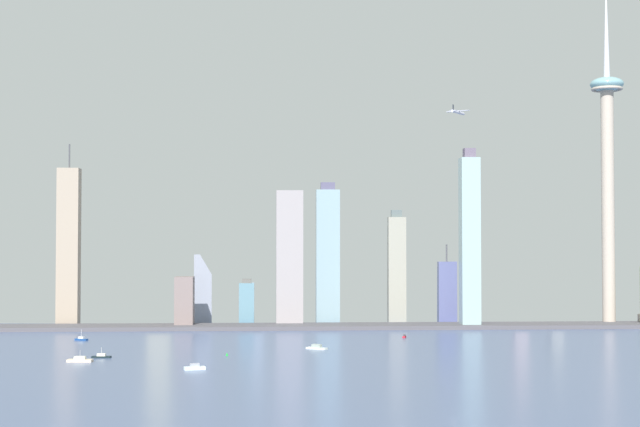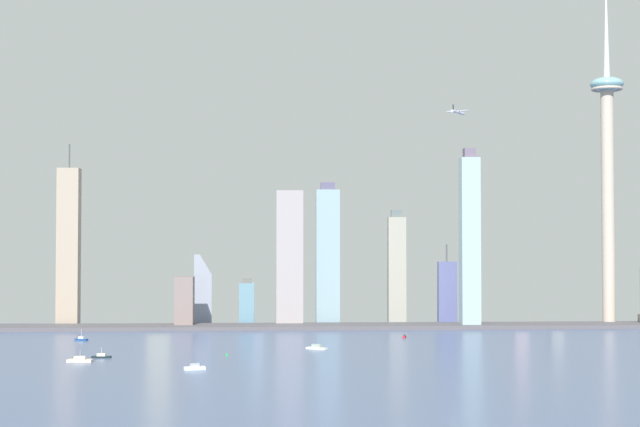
% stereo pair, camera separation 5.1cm
% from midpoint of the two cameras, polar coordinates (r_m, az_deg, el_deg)
% --- Properties ---
extents(ground_plane, '(6000.00, 6000.00, 0.00)m').
position_cam_midpoint_polar(ground_plane, '(469.32, 7.87, -11.86)').
color(ground_plane, '#4B5C84').
extents(waterfront_pier, '(784.09, 48.52, 3.82)m').
position_cam_midpoint_polar(waterfront_pier, '(949.67, 2.20, -6.66)').
color(waterfront_pier, '#555257').
rests_on(waterfront_pier, ground).
extents(observation_tower, '(33.70, 33.70, 365.80)m').
position_cam_midpoint_polar(observation_tower, '(1028.39, 16.59, 3.29)').
color(observation_tower, '#BCAB9A').
rests_on(observation_tower, ground).
extents(skyscraper_0, '(23.92, 13.84, 145.09)m').
position_cam_midpoint_polar(skyscraper_0, '(984.34, 0.46, -2.51)').
color(skyscraper_0, '#88A7B1').
rests_on(skyscraper_0, ground).
extents(skyscraper_2, '(13.00, 22.83, 47.43)m').
position_cam_midpoint_polar(skyscraper_2, '(1065.78, 13.67, -4.91)').
color(skyscraper_2, '#BBB79F').
rests_on(skyscraper_2, ground).
extents(skyscraper_3, '(18.24, 25.43, 117.38)m').
position_cam_midpoint_polar(skyscraper_3, '(1005.85, 4.49, -3.28)').
color(skyscraper_3, '#9D9989').
rests_on(skyscraper_3, ground).
extents(skyscraper_4, '(25.92, 13.25, 175.19)m').
position_cam_midpoint_polar(skyscraper_4, '(1056.04, -9.41, -1.81)').
color(skyscraper_4, '#C4BB8D').
rests_on(skyscraper_4, ground).
extents(skyscraper_5, '(18.30, 22.44, 71.42)m').
position_cam_midpoint_polar(skyscraper_5, '(1020.58, -6.88, -4.41)').
color(skyscraper_5, '#9297A9').
rests_on(skyscraper_5, ground).
extents(skyscraper_6, '(17.91, 24.20, 50.24)m').
position_cam_midpoint_polar(skyscraper_6, '(958.30, -8.00, -5.21)').
color(skyscraper_6, gray).
rests_on(skyscraper_6, ground).
extents(skyscraper_7, '(15.24, 13.23, 46.87)m').
position_cam_midpoint_polar(skyscraper_7, '(985.83, -4.35, -5.30)').
color(skyscraper_7, '#618EA1').
rests_on(skyscraper_7, ground).
extents(skyscraper_8, '(26.70, 23.76, 135.67)m').
position_cam_midpoint_polar(skyscraper_8, '(969.82, -1.81, -2.66)').
color(skyscraper_8, '#9C9395').
rests_on(skyscraper_8, ground).
extents(skyscraper_9, '(14.51, 13.10, 112.89)m').
position_cam_midpoint_polar(skyscraper_9, '(1050.63, 11.70, -3.76)').
color(skyscraper_9, '#C5A59F').
rests_on(skyscraper_9, ground).
extents(skyscraper_10, '(21.51, 16.56, 182.70)m').
position_cam_midpoint_polar(skyscraper_10, '(999.30, -14.61, -1.93)').
color(skyscraper_10, tan).
rests_on(skyscraper_10, ground).
extents(skyscraper_11, '(18.44, 18.23, 176.32)m').
position_cam_midpoint_polar(skyscraper_11, '(959.72, 8.82, -1.61)').
color(skyscraper_11, '#9CBBBB').
rests_on(skyscraper_11, ground).
extents(skyscraper_12, '(19.09, 14.22, 81.84)m').
position_cam_midpoint_polar(skyscraper_12, '(1009.38, 7.49, -4.64)').
color(skyscraper_12, slate).
rests_on(skyscraper_12, ground).
extents(skyscraper_13, '(15.21, 21.71, 95.12)m').
position_cam_midpoint_polar(skyscraper_13, '(1054.87, -3.75, -3.86)').
color(skyscraper_13, '#A2B6C7').
rests_on(skyscraper_13, ground).
extents(boat_0, '(14.65, 8.33, 4.04)m').
position_cam_midpoint_polar(boat_0, '(643.87, -7.40, -8.99)').
color(boat_0, white).
rests_on(boat_0, ground).
extents(boat_3, '(16.98, 14.13, 3.83)m').
position_cam_midpoint_polar(boat_3, '(761.45, -0.20, -7.90)').
color(boat_3, white).
rests_on(boat_3, ground).
extents(boat_4, '(14.07, 5.57, 7.69)m').
position_cam_midpoint_polar(boat_4, '(721.38, -12.77, -8.21)').
color(boat_4, black).
rests_on(boat_4, ground).
extents(boat_5, '(17.88, 8.07, 8.00)m').
position_cam_midpoint_polar(boat_5, '(700.04, -13.97, -8.37)').
color(boat_5, beige).
rests_on(boat_5, ground).
extents(boat_6, '(12.06, 8.30, 9.42)m').
position_cam_midpoint_polar(boat_6, '(854.29, -13.90, -7.20)').
color(boat_6, navy).
rests_on(boat_6, ground).
extents(boat_7, '(4.30, 6.83, 2.99)m').
position_cam_midpoint_polar(boat_7, '(856.76, 5.00, -7.24)').
color(boat_7, red).
rests_on(boat_7, ground).
extents(channel_buoy_0, '(1.95, 1.95, 2.38)m').
position_cam_midpoint_polar(channel_buoy_0, '(720.15, -5.51, -8.25)').
color(channel_buoy_0, green).
rests_on(channel_buoy_0, ground).
extents(airplane, '(20.96, 23.59, 7.65)m').
position_cam_midpoint_polar(airplane, '(951.25, 8.15, 5.94)').
color(airplane, silver).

